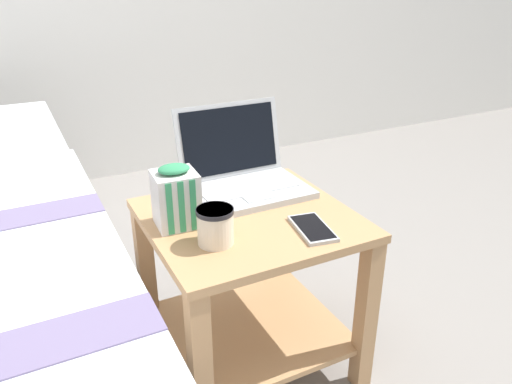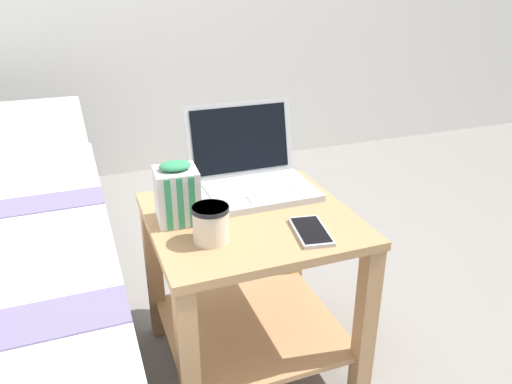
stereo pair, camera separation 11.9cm
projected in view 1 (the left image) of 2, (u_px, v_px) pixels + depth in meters
ground_plane at (250, 359)px, 1.44m from camera, size 8.00×8.00×0.00m
bedside_table at (250, 272)px, 1.32m from camera, size 0.51×0.48×0.46m
laptop at (243, 174)px, 1.39m from camera, size 0.32×0.27×0.22m
mug_front_left at (216, 223)px, 1.11m from camera, size 0.10×0.10×0.09m
snack_bag at (176, 197)px, 1.18m from camera, size 0.11×0.10×0.15m
cell_phone at (313, 228)px, 1.18m from camera, size 0.10×0.15×0.01m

